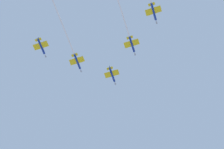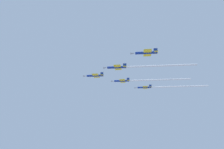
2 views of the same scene
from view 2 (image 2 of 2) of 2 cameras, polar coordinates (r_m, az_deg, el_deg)
The scene contains 5 objects.
jet_lead at distance 148.58m, azimuth -4.18°, elevation -0.28°, with size 12.85×9.46×2.66m.
jet_port_inner at distance 129.15m, azimuth 6.34°, elevation 1.89°, with size 49.28×10.44×2.66m.
jet_starboard_inner at distance 163.03m, azimuth 6.97°, elevation -1.37°, with size 52.73×10.88×2.66m.
jet_port_outer at distance 113.08m, azimuth 7.99°, elevation 5.13°, with size 12.85×9.46×2.66m.
jet_starboard_outer at distance 180.52m, azimuth 11.94°, elevation -2.91°, with size 52.89×10.90×2.66m.
Camera 2 is at (7.97, 131.93, 146.83)m, focal length 38.47 mm.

